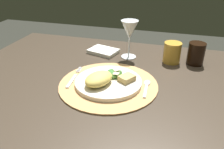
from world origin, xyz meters
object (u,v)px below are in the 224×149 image
Objects in this scene: dinner_plate at (108,82)px; dark_tumbler at (196,54)px; dining_table at (115,109)px; amber_tumbler at (172,53)px; wine_glass at (130,31)px; fork at (74,78)px; napkin at (103,51)px; spoon at (147,85)px.

dinner_plate is 2.56× the size of dark_tumbler.
amber_tumbler is at bearing 50.70° from dining_table.
dining_table is at bearing -90.76° from wine_glass.
napkin is (0.03, 0.29, 0.00)m from fork.
fork is at bearing -175.89° from spoon.
wine_glass reaches higher than dark_tumbler.
dinner_plate is 2.00× the size of spoon.
dinner_plate reaches higher than napkin.
spoon is 0.31m from wine_glass.
dinner_plate is 1.42× the size of wine_glass.
dark_tumbler is (0.10, 0.01, 0.00)m from amber_tumbler.
dark_tumbler is at bearing 31.79° from fork.
dining_table is 0.32m from napkin.
spoon is at bearing -64.81° from wine_glass.
dinner_plate reaches higher than dining_table.
fork is 0.54m from dark_tumbler.
amber_tumbler is at bearing 73.67° from spoon.
napkin is 0.44m from dark_tumbler.
amber_tumbler is (0.20, 0.24, 0.18)m from dining_table.
dark_tumbler reaches higher than dining_table.
spoon is 0.71× the size of wine_glass.
dinner_plate is at bearing -127.83° from amber_tumbler.
spoon is at bearing 9.21° from dinner_plate.
dinner_plate is (-0.02, -0.04, 0.15)m from dining_table.
dark_tumbler is (0.30, 0.25, 0.18)m from dining_table.
spoon is at bearing -5.80° from dining_table.
fork is 0.34m from wine_glass.
dark_tumbler is at bearing -0.98° from napkin.
wine_glass is at bearing 179.65° from amber_tumbler.
dinner_plate is 0.35m from amber_tumbler.
fork is (-0.14, 0.00, -0.01)m from dinner_plate.
fork is at bearing -168.34° from dining_table.
dinner_plate is 0.30m from wine_glass.
dark_tumbler is (0.18, 0.27, 0.04)m from spoon.
dark_tumbler is at bearing 56.26° from spoon.
amber_tumbler reaches higher than napkin.
spoon is 0.37m from napkin.
napkin reaches higher than dining_table.
spoon is at bearing -46.84° from napkin.
fork is (-0.16, -0.03, 0.14)m from dining_table.
wine_glass is at bearing -6.82° from napkin.
spoon is (0.14, 0.02, -0.01)m from dinner_plate.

